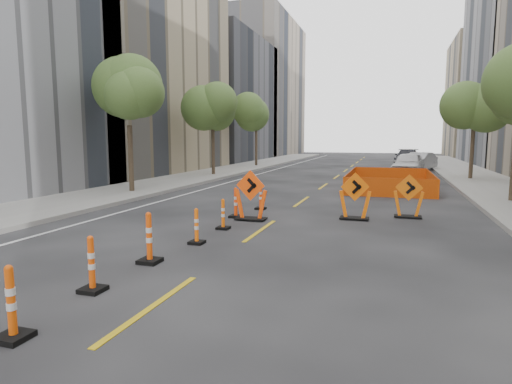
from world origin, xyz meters
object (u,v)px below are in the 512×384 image
(chevron_sign_center, at_px, (355,196))
(channelizer_1, at_px, (11,303))
(chevron_sign_left, at_px, (251,195))
(parked_car_near, at_px, (408,164))
(channelizer_4, at_px, (196,226))
(channelizer_7, at_px, (261,197))
(parked_car_mid, at_px, (419,162))
(channelizer_2, at_px, (92,264))
(chevron_sign_right, at_px, (409,196))
(channelizer_3, at_px, (149,238))
(parked_car_far, at_px, (407,158))
(channelizer_5, at_px, (223,214))
(channelizer_6, at_px, (236,203))

(chevron_sign_center, bearing_deg, channelizer_1, -130.77)
(chevron_sign_left, xyz_separation_m, parked_car_near, (5.53, 18.94, 0.00))
(channelizer_4, distance_m, channelizer_7, 5.57)
(channelizer_7, bearing_deg, parked_car_mid, 72.84)
(channelizer_1, xyz_separation_m, channelizer_2, (-0.19, 1.86, -0.01))
(channelizer_7, bearing_deg, chevron_sign_right, -1.02)
(channelizer_7, distance_m, chevron_sign_center, 3.73)
(chevron_sign_center, height_order, parked_car_mid, chevron_sign_center)
(chevron_sign_right, distance_m, parked_car_mid, 22.27)
(channelizer_1, relative_size, channelizer_4, 1.13)
(channelizer_7, bearing_deg, chevron_sign_left, -81.53)
(channelizer_4, distance_m, chevron_sign_right, 7.65)
(channelizer_7, relative_size, chevron_sign_right, 0.65)
(channelizer_4, height_order, channelizer_7, channelizer_7)
(chevron_sign_left, distance_m, parked_car_mid, 25.12)
(channelizer_4, bearing_deg, channelizer_7, 89.79)
(channelizer_7, bearing_deg, channelizer_3, -92.04)
(channelizer_1, xyz_separation_m, parked_car_mid, (6.94, 33.27, 0.22))
(parked_car_far, bearing_deg, parked_car_mid, -79.26)
(chevron_sign_right, bearing_deg, channelizer_4, -131.84)
(channelizer_2, relative_size, channelizer_5, 1.11)
(parked_car_near, bearing_deg, chevron_sign_right, -83.38)
(chevron_sign_right, bearing_deg, channelizer_7, -178.64)
(channelizer_6, xyz_separation_m, channelizer_7, (0.32, 1.86, -0.04))
(channelizer_4, bearing_deg, channelizer_1, -90.87)
(channelizer_2, bearing_deg, channelizer_5, 87.37)
(channelizer_2, bearing_deg, chevron_sign_left, 85.14)
(chevron_sign_center, bearing_deg, channelizer_4, -148.93)
(channelizer_2, distance_m, parked_car_near, 26.80)
(channelizer_4, distance_m, chevron_sign_center, 5.86)
(channelizer_6, xyz_separation_m, parked_car_near, (6.16, 18.66, 0.32))
(channelizer_3, xyz_separation_m, parked_car_far, (6.37, 35.18, 0.24))
(chevron_sign_right, bearing_deg, parked_car_mid, 88.46)
(parked_car_far, bearing_deg, channelizer_2, -96.44)
(channelizer_5, distance_m, parked_car_near, 21.35)
(channelizer_2, xyz_separation_m, channelizer_5, (0.26, 5.57, -0.05))
(channelizer_3, relative_size, channelizer_4, 1.21)
(chevron_sign_right, bearing_deg, parked_car_far, 90.75)
(channelizer_5, bearing_deg, parked_car_mid, 75.12)
(chevron_sign_center, xyz_separation_m, chevron_sign_right, (1.72, 0.88, -0.05))
(parked_car_far, bearing_deg, channelizer_3, -96.90)
(channelizer_5, xyz_separation_m, parked_car_near, (5.88, 20.52, 0.38))
(chevron_sign_right, xyz_separation_m, parked_car_mid, (1.52, 22.22, -0.00))
(channelizer_3, xyz_separation_m, channelizer_7, (0.26, 7.43, -0.08))
(channelizer_2, relative_size, channelizer_3, 0.90)
(channelizer_1, xyz_separation_m, channelizer_3, (-0.16, 3.71, 0.04))
(channelizer_5, height_order, channelizer_7, channelizer_7)
(channelizer_5, bearing_deg, channelizer_6, 98.73)
(chevron_sign_left, bearing_deg, chevron_sign_center, 25.32)
(channelizer_3, bearing_deg, chevron_sign_left, 83.72)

